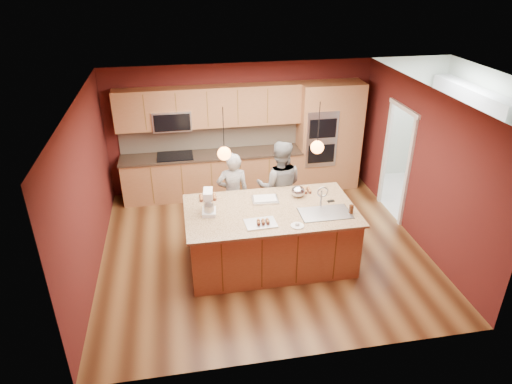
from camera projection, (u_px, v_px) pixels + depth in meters
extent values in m
plane|color=#452612|center=(263.00, 248.00, 8.01)|extent=(5.50, 5.50, 0.00)
plane|color=white|center=(264.00, 97.00, 6.77)|extent=(5.50, 5.50, 0.00)
plane|color=#4E1816|center=(241.00, 128.00, 9.58)|extent=(5.50, 0.00, 5.50)
plane|color=#4E1816|center=(305.00, 272.00, 5.21)|extent=(5.50, 0.00, 5.50)
plane|color=#4E1816|center=(87.00, 192.00, 6.96)|extent=(0.00, 5.00, 5.00)
plane|color=#4E1816|center=(420.00, 166.00, 7.82)|extent=(0.00, 5.00, 5.00)
cube|color=#9C6139|center=(213.00, 175.00, 9.63)|extent=(3.70, 0.60, 0.90)
cube|color=black|center=(212.00, 155.00, 9.40)|extent=(3.74, 0.64, 0.04)
cube|color=#C8B396|center=(210.00, 136.00, 9.52)|extent=(3.70, 0.03, 0.56)
cube|color=#9C6139|center=(209.00, 107.00, 9.07)|extent=(3.70, 0.36, 0.80)
cube|color=black|center=(175.00, 156.00, 9.26)|extent=(0.72, 0.52, 0.03)
cube|color=silver|center=(172.00, 120.00, 9.03)|extent=(0.76, 0.40, 0.40)
cube|color=#9C6139|center=(317.00, 137.00, 9.66)|extent=(0.80, 0.60, 2.30)
cube|color=silver|center=(322.00, 140.00, 9.37)|extent=(0.66, 0.04, 1.20)
cube|color=#9C6139|center=(347.00, 135.00, 9.76)|extent=(0.50, 0.60, 2.30)
plane|color=beige|center=(421.00, 199.00, 9.63)|extent=(2.60, 2.60, 0.00)
plane|color=beige|center=(474.00, 136.00, 9.16)|extent=(0.00, 2.70, 2.70)
cube|color=silver|center=(471.00, 107.00, 8.85)|extent=(0.35, 2.40, 0.75)
cylinder|color=black|center=(223.00, 131.00, 6.48)|extent=(0.01, 0.01, 0.70)
sphere|color=orange|center=(224.00, 154.00, 6.64)|extent=(0.20, 0.20, 0.20)
cylinder|color=black|center=(319.00, 125.00, 6.70)|extent=(0.01, 0.01, 0.70)
sphere|color=orange|center=(317.00, 147.00, 6.86)|extent=(0.20, 0.20, 0.20)
cube|color=#9C6139|center=(270.00, 237.00, 7.45)|extent=(2.60, 1.41, 0.95)
cube|color=#DABA83|center=(271.00, 211.00, 7.22)|extent=(2.70, 1.51, 0.04)
cube|color=silver|center=(325.00, 218.00, 7.14)|extent=(0.78, 0.46, 0.18)
imported|color=black|center=(233.00, 194.00, 8.11)|extent=(0.58, 0.38, 1.58)
imported|color=gray|center=(280.00, 187.00, 8.21)|extent=(0.96, 0.82, 1.73)
cube|color=white|center=(209.00, 212.00, 7.07)|extent=(0.24, 0.29, 0.06)
cube|color=white|center=(208.00, 199.00, 7.10)|extent=(0.11, 0.10, 0.27)
cube|color=white|center=(208.00, 194.00, 6.95)|extent=(0.17, 0.29, 0.10)
cylinder|color=#AEB0B5|center=(209.00, 209.00, 7.00)|extent=(0.16, 0.16, 0.15)
cube|color=silver|center=(265.00, 200.00, 7.47)|extent=(0.44, 0.34, 0.03)
cube|color=silver|center=(265.00, 199.00, 7.46)|extent=(0.38, 0.28, 0.02)
cube|color=silver|center=(261.00, 223.00, 6.82)|extent=(0.48, 0.35, 0.02)
ellipsoid|color=#AEB0B5|center=(298.00, 191.00, 7.56)|extent=(0.23, 0.23, 0.19)
cylinder|color=silver|center=(297.00, 226.00, 6.76)|extent=(0.20, 0.20, 0.01)
cylinder|color=#36190A|center=(351.00, 209.00, 7.07)|extent=(0.07, 0.07, 0.14)
cube|color=black|center=(331.00, 201.00, 7.45)|extent=(0.13, 0.08, 0.01)
cube|color=white|center=(460.00, 183.00, 9.21)|extent=(0.62, 0.64, 0.97)
cube|color=white|center=(440.00, 169.00, 9.86)|extent=(0.66, 0.68, 0.94)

